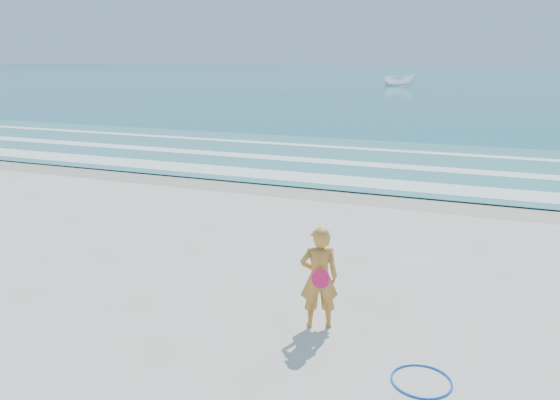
% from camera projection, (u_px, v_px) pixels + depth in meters
% --- Properties ---
extents(ground, '(400.00, 400.00, 0.00)m').
position_uv_depth(ground, '(171.00, 332.00, 7.87)').
color(ground, silver).
rests_on(ground, ground).
extents(wet_sand, '(400.00, 2.40, 0.00)m').
position_uv_depth(wet_sand, '(338.00, 192.00, 15.97)').
color(wet_sand, '#B2A893').
rests_on(wet_sand, ground).
extents(ocean, '(400.00, 190.00, 0.04)m').
position_uv_depth(ocean, '(475.00, 77.00, 102.36)').
color(ocean, '#19727F').
rests_on(ocean, ground).
extents(shallow, '(400.00, 10.00, 0.01)m').
position_uv_depth(shallow, '(374.00, 161.00, 20.45)').
color(shallow, '#59B7AD').
rests_on(shallow, ocean).
extents(foam_near, '(400.00, 1.40, 0.01)m').
position_uv_depth(foam_near, '(349.00, 181.00, 17.12)').
color(foam_near, white).
rests_on(foam_near, shallow).
extents(foam_mid, '(400.00, 0.90, 0.01)m').
position_uv_depth(foam_mid, '(369.00, 164.00, 19.73)').
color(foam_mid, white).
rests_on(foam_mid, shallow).
extents(foam_far, '(400.00, 0.60, 0.01)m').
position_uv_depth(foam_far, '(386.00, 150.00, 22.70)').
color(foam_far, white).
rests_on(foam_far, shallow).
extents(hoop, '(0.81, 0.81, 0.03)m').
position_uv_depth(hoop, '(421.00, 381.00, 6.66)').
color(hoop, blue).
rests_on(hoop, ground).
extents(boat, '(4.41, 2.67, 1.60)m').
position_uv_depth(boat, '(400.00, 80.00, 70.37)').
color(boat, white).
rests_on(boat, ocean).
extents(woman, '(0.66, 0.55, 1.53)m').
position_uv_depth(woman, '(319.00, 278.00, 7.85)').
color(woman, orange).
rests_on(woman, ground).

